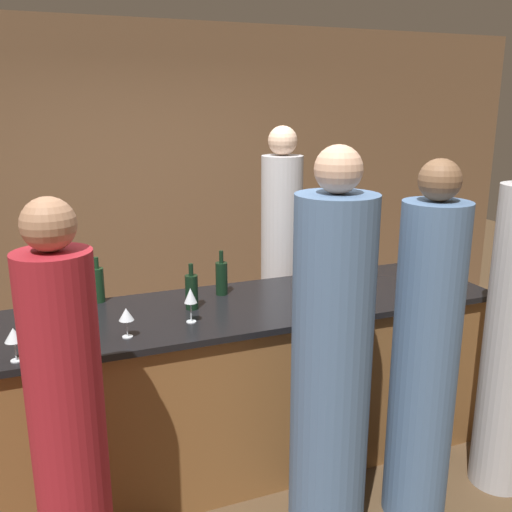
{
  "coord_description": "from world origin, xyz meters",
  "views": [
    {
      "loc": [
        -0.88,
        -2.88,
        2.12
      ],
      "look_at": [
        0.3,
        0.1,
        1.25
      ],
      "focal_mm": 40.0,
      "sensor_mm": 36.0,
      "label": 1
    }
  ],
  "objects_px": {
    "guest_3": "(331,370)",
    "ice_bucket": "(311,278)",
    "guest_0": "(69,437)",
    "guest_2": "(425,359)",
    "wine_bottle_0": "(222,278)",
    "wine_bottle_1": "(192,291)",
    "wine_bottle_2": "(98,284)",
    "bartender": "(281,271)"
  },
  "relations": [
    {
      "from": "guest_3",
      "to": "wine_bottle_0",
      "type": "bearing_deg",
      "value": 102.95
    },
    {
      "from": "wine_bottle_1",
      "to": "guest_2",
      "type": "bearing_deg",
      "value": -39.18
    },
    {
      "from": "guest_3",
      "to": "wine_bottle_0",
      "type": "relative_size",
      "value": 7.21
    },
    {
      "from": "guest_3",
      "to": "ice_bucket",
      "type": "height_order",
      "value": "guest_3"
    },
    {
      "from": "guest_0",
      "to": "wine_bottle_0",
      "type": "relative_size",
      "value": 6.66
    },
    {
      "from": "bartender",
      "to": "wine_bottle_1",
      "type": "relative_size",
      "value": 7.53
    },
    {
      "from": "bartender",
      "to": "wine_bottle_1",
      "type": "distance_m",
      "value": 1.12
    },
    {
      "from": "bartender",
      "to": "ice_bucket",
      "type": "height_order",
      "value": "bartender"
    },
    {
      "from": "bartender",
      "to": "guest_0",
      "type": "bearing_deg",
      "value": 43.83
    },
    {
      "from": "wine_bottle_2",
      "to": "guest_3",
      "type": "bearing_deg",
      "value": -49.88
    },
    {
      "from": "guest_2",
      "to": "guest_3",
      "type": "bearing_deg",
      "value": 178.65
    },
    {
      "from": "guest_2",
      "to": "guest_3",
      "type": "distance_m",
      "value": 0.53
    },
    {
      "from": "guest_2",
      "to": "wine_bottle_0",
      "type": "distance_m",
      "value": 1.25
    },
    {
      "from": "bartender",
      "to": "wine_bottle_0",
      "type": "xyz_separation_m",
      "value": [
        -0.63,
        -0.53,
        0.17
      ]
    },
    {
      "from": "guest_3",
      "to": "guest_0",
      "type": "bearing_deg",
      "value": -178.25
    },
    {
      "from": "guest_3",
      "to": "bartender",
      "type": "bearing_deg",
      "value": 74.71
    },
    {
      "from": "guest_0",
      "to": "guest_2",
      "type": "xyz_separation_m",
      "value": [
        1.71,
        0.02,
        0.02
      ]
    },
    {
      "from": "wine_bottle_1",
      "to": "wine_bottle_2",
      "type": "xyz_separation_m",
      "value": [
        -0.47,
        0.31,
        0.0
      ]
    },
    {
      "from": "guest_2",
      "to": "bartender",
      "type": "bearing_deg",
      "value": 94.59
    },
    {
      "from": "wine_bottle_0",
      "to": "ice_bucket",
      "type": "bearing_deg",
      "value": -14.81
    },
    {
      "from": "wine_bottle_1",
      "to": "wine_bottle_2",
      "type": "relative_size",
      "value": 0.98
    },
    {
      "from": "bartender",
      "to": "wine_bottle_0",
      "type": "distance_m",
      "value": 0.84
    },
    {
      "from": "bartender",
      "to": "guest_0",
      "type": "distance_m",
      "value": 2.2
    },
    {
      "from": "bartender",
      "to": "ice_bucket",
      "type": "distance_m",
      "value": 0.69
    },
    {
      "from": "ice_bucket",
      "to": "guest_2",
      "type": "bearing_deg",
      "value": -75.13
    },
    {
      "from": "guest_3",
      "to": "ice_bucket",
      "type": "bearing_deg",
      "value": 69.48
    },
    {
      "from": "guest_0",
      "to": "guest_3",
      "type": "relative_size",
      "value": 0.92
    },
    {
      "from": "guest_3",
      "to": "wine_bottle_0",
      "type": "height_order",
      "value": "guest_3"
    },
    {
      "from": "guest_0",
      "to": "wine_bottle_0",
      "type": "xyz_separation_m",
      "value": [
        0.96,
        0.99,
        0.26
      ]
    },
    {
      "from": "guest_0",
      "to": "ice_bucket",
      "type": "relative_size",
      "value": 8.83
    },
    {
      "from": "ice_bucket",
      "to": "wine_bottle_0",
      "type": "bearing_deg",
      "value": 165.19
    },
    {
      "from": "ice_bucket",
      "to": "guest_3",
      "type": "bearing_deg",
      "value": -110.52
    },
    {
      "from": "guest_3",
      "to": "wine_bottle_1",
      "type": "bearing_deg",
      "value": 119.92
    },
    {
      "from": "wine_bottle_0",
      "to": "guest_3",
      "type": "bearing_deg",
      "value": -77.05
    },
    {
      "from": "guest_0",
      "to": "wine_bottle_2",
      "type": "xyz_separation_m",
      "value": [
        0.26,
        1.13,
        0.26
      ]
    },
    {
      "from": "wine_bottle_1",
      "to": "ice_bucket",
      "type": "xyz_separation_m",
      "value": [
        0.76,
        0.03,
        -0.02
      ]
    },
    {
      "from": "guest_3",
      "to": "ice_bucket",
      "type": "distance_m",
      "value": 0.89
    },
    {
      "from": "wine_bottle_1",
      "to": "wine_bottle_2",
      "type": "height_order",
      "value": "wine_bottle_2"
    },
    {
      "from": "bartender",
      "to": "wine_bottle_0",
      "type": "relative_size",
      "value": 7.27
    },
    {
      "from": "wine_bottle_1",
      "to": "ice_bucket",
      "type": "relative_size",
      "value": 1.28
    },
    {
      "from": "guest_0",
      "to": "guest_3",
      "type": "xyz_separation_m",
      "value": [
        1.18,
        0.04,
        0.05
      ]
    },
    {
      "from": "guest_2",
      "to": "ice_bucket",
      "type": "bearing_deg",
      "value": 104.87
    }
  ]
}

